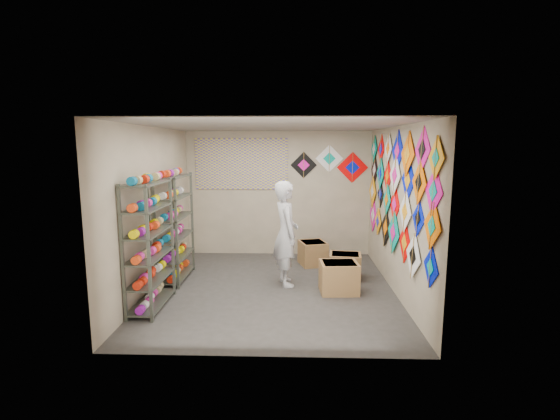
{
  "coord_description": "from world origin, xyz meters",
  "views": [
    {
      "loc": [
        0.32,
        -6.57,
        2.39
      ],
      "look_at": [
        0.1,
        0.3,
        1.3
      ],
      "focal_mm": 26.0,
      "sensor_mm": 36.0,
      "label": 1
    }
  ],
  "objects_px": {
    "shelf_rack_back": "(175,228)",
    "carton_c": "(313,253)",
    "shelf_rack_front": "(149,245)",
    "carton_b": "(345,266)",
    "shopkeeper": "(286,233)",
    "carton_a": "(339,277)"
  },
  "relations": [
    {
      "from": "shelf_rack_back",
      "to": "shopkeeper",
      "type": "distance_m",
      "value": 2.0
    },
    {
      "from": "carton_b",
      "to": "shelf_rack_back",
      "type": "bearing_deg",
      "value": -170.63
    },
    {
      "from": "shopkeeper",
      "to": "carton_c",
      "type": "xyz_separation_m",
      "value": [
        0.53,
        1.19,
        -0.67
      ]
    },
    {
      "from": "carton_b",
      "to": "carton_c",
      "type": "relative_size",
      "value": 1.03
    },
    {
      "from": "shopkeeper",
      "to": "carton_a",
      "type": "bearing_deg",
      "value": -126.82
    },
    {
      "from": "shelf_rack_back",
      "to": "carton_b",
      "type": "bearing_deg",
      "value": 2.44
    },
    {
      "from": "shelf_rack_front",
      "to": "carton_b",
      "type": "height_order",
      "value": "shelf_rack_front"
    },
    {
      "from": "shopkeeper",
      "to": "carton_b",
      "type": "bearing_deg",
      "value": -86.05
    },
    {
      "from": "shopkeeper",
      "to": "carton_c",
      "type": "relative_size",
      "value": 3.32
    },
    {
      "from": "shelf_rack_front",
      "to": "carton_a",
      "type": "xyz_separation_m",
      "value": [
        2.86,
        0.71,
        -0.7
      ]
    },
    {
      "from": "shelf_rack_back",
      "to": "carton_c",
      "type": "height_order",
      "value": "shelf_rack_back"
    },
    {
      "from": "shelf_rack_front",
      "to": "carton_c",
      "type": "bearing_deg",
      "value": 42.17
    },
    {
      "from": "shelf_rack_back",
      "to": "shopkeeper",
      "type": "bearing_deg",
      "value": -6.28
    },
    {
      "from": "shelf_rack_front",
      "to": "carton_a",
      "type": "distance_m",
      "value": 3.03
    },
    {
      "from": "shopkeeper",
      "to": "carton_b",
      "type": "xyz_separation_m",
      "value": [
        1.07,
        0.35,
        -0.67
      ]
    },
    {
      "from": "shelf_rack_front",
      "to": "shelf_rack_back",
      "type": "distance_m",
      "value": 1.3
    },
    {
      "from": "shelf_rack_back",
      "to": "carton_c",
      "type": "relative_size",
      "value": 3.49
    },
    {
      "from": "shelf_rack_front",
      "to": "shopkeeper",
      "type": "xyz_separation_m",
      "value": [
        1.98,
        1.08,
        -0.05
      ]
    },
    {
      "from": "shelf_rack_front",
      "to": "shelf_rack_back",
      "type": "bearing_deg",
      "value": 90.0
    },
    {
      "from": "carton_b",
      "to": "carton_c",
      "type": "height_order",
      "value": "carton_c"
    },
    {
      "from": "shelf_rack_front",
      "to": "carton_c",
      "type": "xyz_separation_m",
      "value": [
        2.51,
        2.27,
        -0.71
      ]
    },
    {
      "from": "shelf_rack_front",
      "to": "carton_c",
      "type": "distance_m",
      "value": 3.46
    }
  ]
}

